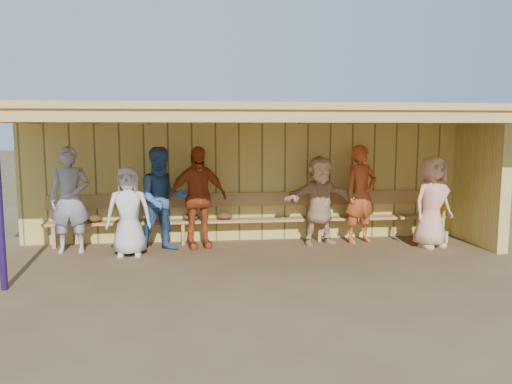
{
  "coord_description": "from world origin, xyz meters",
  "views": [
    {
      "loc": [
        -0.98,
        -8.22,
        2.14
      ],
      "look_at": [
        0.0,
        0.35,
        1.05
      ],
      "focal_mm": 35.0,
      "sensor_mm": 36.0,
      "label": 1
    }
  ],
  "objects_px": {
    "player_g": "(361,194)",
    "bench": "(251,214)",
    "player_c": "(163,200)",
    "player_d": "(197,197)",
    "player_h": "(432,202)",
    "player_a": "(70,200)",
    "player_b": "(129,211)",
    "player_f": "(320,200)"
  },
  "relations": [
    {
      "from": "player_c",
      "to": "player_f",
      "type": "distance_m",
      "value": 2.88
    },
    {
      "from": "player_b",
      "to": "player_c",
      "type": "bearing_deg",
      "value": 25.41
    },
    {
      "from": "player_f",
      "to": "bench",
      "type": "relative_size",
      "value": 0.22
    },
    {
      "from": "player_a",
      "to": "player_f",
      "type": "height_order",
      "value": "player_a"
    },
    {
      "from": "player_c",
      "to": "player_g",
      "type": "xyz_separation_m",
      "value": [
        3.67,
        0.27,
        0.01
      ]
    },
    {
      "from": "player_h",
      "to": "player_a",
      "type": "bearing_deg",
      "value": 156.75
    },
    {
      "from": "bench",
      "to": "player_f",
      "type": "bearing_deg",
      "value": -16.38
    },
    {
      "from": "player_d",
      "to": "player_c",
      "type": "bearing_deg",
      "value": -176.76
    },
    {
      "from": "player_c",
      "to": "bench",
      "type": "distance_m",
      "value": 1.77
    },
    {
      "from": "player_h",
      "to": "player_g",
      "type": "bearing_deg",
      "value": 135.2
    },
    {
      "from": "player_c",
      "to": "player_f",
      "type": "relative_size",
      "value": 1.11
    },
    {
      "from": "player_c",
      "to": "bench",
      "type": "height_order",
      "value": "player_c"
    },
    {
      "from": "player_b",
      "to": "player_h",
      "type": "distance_m",
      "value": 5.38
    },
    {
      "from": "player_b",
      "to": "player_g",
      "type": "bearing_deg",
      "value": 6.05
    },
    {
      "from": "player_b",
      "to": "player_h",
      "type": "height_order",
      "value": "player_h"
    },
    {
      "from": "player_c",
      "to": "player_f",
      "type": "height_order",
      "value": "player_c"
    },
    {
      "from": "player_f",
      "to": "player_h",
      "type": "relative_size",
      "value": 1.0
    },
    {
      "from": "player_b",
      "to": "player_c",
      "type": "distance_m",
      "value": 0.63
    },
    {
      "from": "player_g",
      "to": "player_h",
      "type": "height_order",
      "value": "player_g"
    },
    {
      "from": "player_b",
      "to": "player_h",
      "type": "xyz_separation_m",
      "value": [
        5.38,
        0.02,
        0.07
      ]
    },
    {
      "from": "player_c",
      "to": "bench",
      "type": "bearing_deg",
      "value": 1.14
    },
    {
      "from": "player_a",
      "to": "player_b",
      "type": "bearing_deg",
      "value": -20.85
    },
    {
      "from": "player_d",
      "to": "player_g",
      "type": "relative_size",
      "value": 1.0
    },
    {
      "from": "player_b",
      "to": "player_f",
      "type": "height_order",
      "value": "player_f"
    },
    {
      "from": "player_f",
      "to": "bench",
      "type": "distance_m",
      "value": 1.33
    },
    {
      "from": "player_a",
      "to": "player_c",
      "type": "bearing_deg",
      "value": -4.67
    },
    {
      "from": "player_g",
      "to": "bench",
      "type": "xyz_separation_m",
      "value": [
        -2.04,
        0.31,
        -0.4
      ]
    },
    {
      "from": "bench",
      "to": "player_h",
      "type": "bearing_deg",
      "value": -14.62
    },
    {
      "from": "player_b",
      "to": "bench",
      "type": "bearing_deg",
      "value": 20.06
    },
    {
      "from": "player_g",
      "to": "player_f",
      "type": "bearing_deg",
      "value": 164.89
    },
    {
      "from": "player_f",
      "to": "player_g",
      "type": "bearing_deg",
      "value": -5.48
    },
    {
      "from": "player_a",
      "to": "player_d",
      "type": "relative_size",
      "value": 1.01
    },
    {
      "from": "player_d",
      "to": "player_g",
      "type": "xyz_separation_m",
      "value": [
        3.06,
        0.07,
        0.0
      ]
    },
    {
      "from": "bench",
      "to": "player_g",
      "type": "bearing_deg",
      "value": -8.5
    },
    {
      "from": "player_f",
      "to": "player_g",
      "type": "relative_size",
      "value": 0.9
    },
    {
      "from": "player_b",
      "to": "player_d",
      "type": "bearing_deg",
      "value": 21.01
    },
    {
      "from": "player_g",
      "to": "player_c",
      "type": "bearing_deg",
      "value": 164.8
    },
    {
      "from": "player_c",
      "to": "player_g",
      "type": "relative_size",
      "value": 0.99
    },
    {
      "from": "player_b",
      "to": "player_g",
      "type": "height_order",
      "value": "player_g"
    },
    {
      "from": "player_a",
      "to": "player_f",
      "type": "relative_size",
      "value": 1.12
    },
    {
      "from": "player_h",
      "to": "bench",
      "type": "bearing_deg",
      "value": 145.15
    },
    {
      "from": "bench",
      "to": "player_d",
      "type": "bearing_deg",
      "value": -159.73
    }
  ]
}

